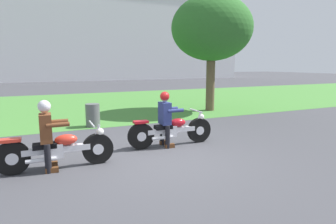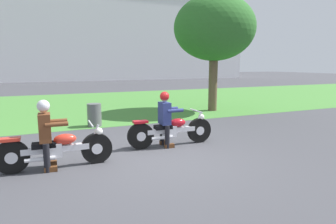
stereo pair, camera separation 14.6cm
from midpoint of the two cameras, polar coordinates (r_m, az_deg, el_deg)
ground at (r=6.38m, az=-1.74°, el=-9.53°), size 120.00×120.00×0.00m
grass_verge at (r=15.66m, az=-15.81°, el=1.48°), size 60.00×12.00×0.01m
stadium_facade at (r=41.62m, az=-28.89°, el=15.59°), size 61.93×8.00×14.70m
motorcycle_lead at (r=7.38m, az=0.14°, el=-3.69°), size 2.30×0.66×0.89m
rider_lead at (r=7.23m, az=-1.09°, el=-0.53°), size 0.55×0.48×1.41m
motorcycle_follow at (r=6.20m, az=-21.77°, el=-6.99°), size 2.25×0.66×0.88m
rider_follow at (r=6.10m, az=-23.60°, el=-3.25°), size 0.55×0.48×1.40m
tree_roadside at (r=13.18m, az=8.36°, el=16.10°), size 3.55×3.55×5.07m
trash_can at (r=9.99m, az=-15.15°, el=-0.62°), size 0.47×0.47×0.77m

